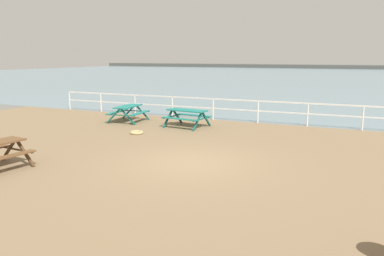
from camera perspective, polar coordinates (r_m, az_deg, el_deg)
name	(u,v)px	position (r m, az deg, el deg)	size (l,w,h in m)	color
ground_plane	(190,166)	(11.74, -0.24, -5.58)	(30.00, 24.00, 0.20)	#846B4C
sea_band	(335,77)	(63.26, 20.26, 7.04)	(142.00, 90.00, 0.01)	gray
distant_shoreline	(349,69)	(106.15, 22.07, 8.08)	(142.00, 6.00, 1.80)	#4C4C47
seaward_railing	(258,107)	(18.76, 9.68, 3.04)	(23.07, 0.07, 1.08)	white
picnic_table_near_left	(128,110)	(19.16, -9.34, 2.67)	(1.70, 1.94, 0.80)	#1E7A70
picnic_table_mid_centre	(187,114)	(17.49, -0.74, 2.07)	(1.98, 1.74, 0.80)	#1E7A70
rope_coil	(137,132)	(16.14, -8.12, -0.66)	(0.55, 0.55, 0.11)	tan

